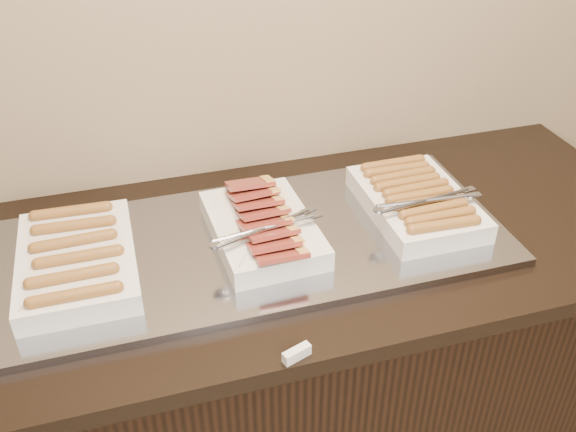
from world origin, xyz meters
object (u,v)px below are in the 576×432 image
object	(u,v)px
warming_tray	(246,245)
dish_right	(417,201)
dish_center	(263,227)
dish_left	(77,260)
counter	(258,379)

from	to	relation	value
warming_tray	dish_right	size ratio (longest dim) A/B	3.45
dish_center	dish_right	bearing A→B (deg)	-2.31
dish_left	dish_right	xyz separation A→B (m)	(0.79, -0.00, 0.01)
warming_tray	dish_left	world-z (taller)	dish_left
counter	warming_tray	xyz separation A→B (m)	(-0.01, 0.00, 0.46)
dish_center	dish_right	distance (m)	0.39
dish_center	dish_right	xyz separation A→B (m)	(0.39, 0.00, -0.00)
counter	dish_right	xyz separation A→B (m)	(0.41, -0.00, 0.50)
counter	dish_right	bearing A→B (deg)	-0.56
counter	warming_tray	size ratio (longest dim) A/B	1.72
warming_tray	dish_right	distance (m)	0.43
dish_left	counter	bearing A→B (deg)	0.45
warming_tray	dish_left	xyz separation A→B (m)	(-0.37, 0.00, 0.04)
counter	dish_center	size ratio (longest dim) A/B	5.86
counter	dish_center	xyz separation A→B (m)	(0.02, -0.00, 0.50)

